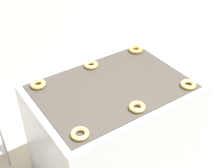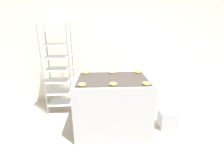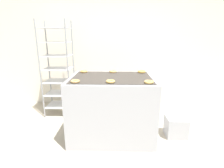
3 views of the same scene
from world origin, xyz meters
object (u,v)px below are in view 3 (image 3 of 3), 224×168
object	(u,v)px
glaze_bin	(176,127)
donut_near_left	(75,81)
donut_far_right	(142,72)
donut_near_center	(110,81)
baking_rack_cart	(58,69)
donut_far_center	(113,71)
fryer_machine	(112,107)
donut_near_right	(149,82)
donut_far_left	(84,71)

from	to	relation	value
glaze_bin	donut_near_left	world-z (taller)	donut_near_left
donut_far_right	donut_near_center	bearing A→B (deg)	-127.38
donut_near_center	donut_near_left	bearing A→B (deg)	179.91
baking_rack_cart	donut_far_right	distance (m)	1.67
donut_near_center	donut_far_center	size ratio (longest dim) A/B	1.02
fryer_machine	donut_far_center	size ratio (longest dim) A/B	10.68
fryer_machine	donut_far_right	size ratio (longest dim) A/B	9.79
donut_near_center	donut_far_center	distance (m)	0.68
donut_near_right	donut_far_left	xyz separation A→B (m)	(-0.99, 0.69, 0.00)
glaze_bin	donut_near_center	distance (m)	1.38
donut_near_center	donut_far_center	bearing A→B (deg)	88.31
baking_rack_cart	donut_far_right	bearing A→B (deg)	-16.32
baking_rack_cart	donut_far_center	xyz separation A→B (m)	(1.11, -0.46, 0.04)
donut_far_left	donut_far_right	distance (m)	0.99
donut_near_center	fryer_machine	bearing A→B (deg)	88.47
donut_far_right	donut_near_right	bearing A→B (deg)	-89.99
donut_far_left	donut_near_center	bearing A→B (deg)	-54.36
donut_near_center	donut_far_left	xyz separation A→B (m)	(-0.48, 0.67, 0.00)
fryer_machine	glaze_bin	distance (m)	1.10
donut_far_center	donut_near_center	bearing A→B (deg)	-91.69
donut_near_left	donut_near_right	size ratio (longest dim) A/B	1.00
donut_near_right	donut_far_right	xyz separation A→B (m)	(-0.00, 0.68, 0.00)
donut_near_left	donut_far_center	size ratio (longest dim) A/B	1.03
donut_far_left	donut_far_center	distance (m)	0.50
baking_rack_cart	donut_far_center	bearing A→B (deg)	-22.56
donut_near_center	donut_far_right	distance (m)	0.84
donut_near_right	fryer_machine	bearing A→B (deg)	145.26
glaze_bin	baking_rack_cart	bearing A→B (deg)	158.73
donut_near_left	donut_far_left	distance (m)	0.67
fryer_machine	donut_near_left	bearing A→B (deg)	-145.59
glaze_bin	donut_far_center	world-z (taller)	donut_far_center
glaze_bin	donut_near_left	size ratio (longest dim) A/B	2.59
donut_far_center	glaze_bin	bearing A→B (deg)	-19.86
fryer_machine	baking_rack_cart	size ratio (longest dim) A/B	0.69
fryer_machine	donut_near_center	world-z (taller)	donut_near_center
fryer_machine	donut_far_left	world-z (taller)	donut_far_left
donut_far_left	donut_far_right	world-z (taller)	same
donut_near_left	donut_far_center	bearing A→B (deg)	53.62
donut_near_left	donut_far_right	world-z (taller)	donut_far_right
donut_near_right	donut_far_center	distance (m)	0.85
baking_rack_cart	donut_near_center	distance (m)	1.58
baking_rack_cart	donut_far_left	size ratio (longest dim) A/B	15.06
donut_near_center	donut_near_right	distance (m)	0.51
fryer_machine	donut_far_left	size ratio (longest dim) A/B	10.38
donut_far_left	donut_far_right	size ratio (longest dim) A/B	0.94
donut_near_center	donut_far_right	world-z (taller)	donut_far_right
glaze_bin	donut_far_center	xyz separation A→B (m)	(-1.03, 0.37, 0.84)
donut_near_center	donut_near_right	world-z (taller)	donut_near_center
donut_near_left	donut_far_left	size ratio (longest dim) A/B	1.00
donut_far_right	baking_rack_cart	bearing A→B (deg)	163.68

